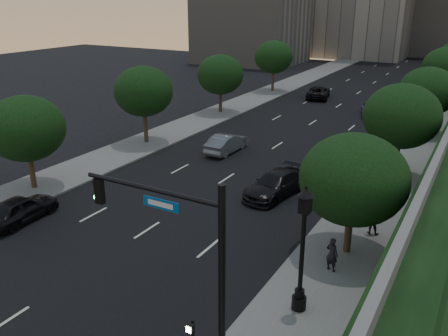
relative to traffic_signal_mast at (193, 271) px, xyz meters
The scene contains 23 objects.
ground 8.78m from the traffic_signal_mast, 165.37° to the left, with size 160.00×160.00×0.00m, color black.
road_surface 33.13m from the traffic_signal_mast, 103.55° to the left, with size 16.00×140.00×0.02m, color black.
sidewalk_right 32.31m from the traffic_signal_mast, 85.47° to the left, with size 4.50×140.00×0.15m, color slate.
sidewalk_left 36.89m from the traffic_signal_mast, 119.30° to the left, with size 4.50×140.00×0.15m, color slate.
office_block_filler 79.58m from the traffic_signal_mast, 115.09° to the left, with size 18.00×16.00×14.00m, color gray.
tree_right_a 10.35m from the traffic_signal_mast, 75.52° to the left, with size 5.20×5.20×6.24m.
tree_right_b 22.18m from the traffic_signal_mast, 83.30° to the left, with size 5.20×5.20×6.74m.
tree_right_c 35.11m from the traffic_signal_mast, 85.78° to the left, with size 5.20×5.20×6.24m.
tree_right_d 49.09m from the traffic_signal_mast, 86.98° to the left, with size 5.20×5.20×6.74m.
tree_left_a 19.72m from the traffic_signal_mast, 156.02° to the left, with size 5.00×5.00×6.34m.
tree_left_b 26.94m from the traffic_signal_mast, 131.99° to the left, with size 5.00×5.00×6.71m.
tree_left_c 37.61m from the traffic_signal_mast, 118.62° to the left, with size 5.00×5.00×6.34m.
tree_left_d 50.35m from the traffic_signal_mast, 110.96° to the left, with size 5.00×5.00×6.71m.
traffic_signal_mast is the anchor object (origin of this frame).
street_lamp 5.05m from the traffic_signal_mast, 63.83° to the left, with size 0.64×0.64×5.62m.
sedan_near_left 15.62m from the traffic_signal_mast, 163.42° to the left, with size 1.85×4.60×1.57m, color black.
sedan_mid_left 24.02m from the traffic_signal_mast, 116.61° to the left, with size 1.64×4.70×1.55m, color slate.
sedan_far_left 47.31m from the traffic_signal_mast, 103.77° to the left, with size 2.54×5.50×1.53m, color black.
sedan_near_right 15.67m from the traffic_signal_mast, 103.25° to the left, with size 2.17×5.34×1.55m, color black.
sedan_far_right 40.07m from the traffic_signal_mast, 94.89° to the left, with size 1.76×4.37×1.49m, color #595B61.
pedestrian_a 8.70m from the traffic_signal_mast, 72.85° to the left, with size 0.61×0.40×1.67m, color black.
pedestrian_b 13.23m from the traffic_signal_mast, 75.55° to the left, with size 0.77×0.60×1.59m, color black.
pedestrian_c 15.62m from the traffic_signal_mast, 85.46° to the left, with size 1.10×0.46×1.88m, color black.
Camera 1 is at (15.27, -13.28, 12.29)m, focal length 38.00 mm.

